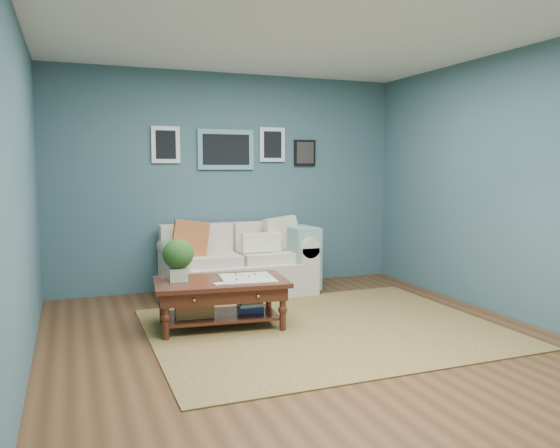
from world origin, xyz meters
name	(u,v)px	position (x,y,z in m)	size (l,w,h in m)	color
room_shell	(310,187)	(0.00, 0.06, 1.36)	(5.00, 5.02, 2.70)	brown
area_rug	(324,328)	(0.29, 0.36, 0.01)	(3.22, 2.57, 0.01)	brown
loveseat	(244,262)	(0.01, 2.02, 0.38)	(1.83, 0.83, 0.94)	beige
coffee_table	(214,288)	(-0.67, 0.78, 0.38)	(1.31, 0.85, 0.87)	#37120F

